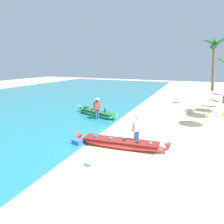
% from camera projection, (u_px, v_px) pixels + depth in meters
% --- Properties ---
extents(ground_plane, '(80.00, 80.00, 0.00)m').
position_uv_depth(ground_plane, '(121.00, 146.00, 9.73)').
color(ground_plane, beige).
extents(sea, '(24.00, 56.00, 0.10)m').
position_uv_depth(sea, '(35.00, 99.00, 22.09)').
color(sea, teal).
rests_on(sea, ground).
extents(boat_red_foreground, '(4.85, 1.19, 0.71)m').
position_uv_depth(boat_red_foreground, '(121.00, 143.00, 9.52)').
color(boat_red_foreground, red).
rests_on(boat_red_foreground, ground).
extents(boat_green_midground, '(4.11, 1.81, 0.82)m').
position_uv_depth(boat_green_midground, '(96.00, 113.00, 14.98)').
color(boat_green_midground, '#38B760').
rests_on(boat_green_midground, ground).
extents(person_vendor_hatted, '(0.54, 0.51, 1.74)m').
position_uv_depth(person_vendor_hatted, '(97.00, 107.00, 13.91)').
color(person_vendor_hatted, '#3D5BA8').
rests_on(person_vendor_hatted, ground).
extents(person_tourist_customer, '(0.51, 0.55, 1.72)m').
position_uv_depth(person_tourist_customer, '(137.00, 129.00, 9.40)').
color(person_tourist_customer, '#3D5BA8').
rests_on(person_tourist_customer, ground).
extents(parasol_row_0, '(1.60, 1.60, 1.91)m').
position_uv_depth(parasol_row_0, '(206.00, 101.00, 12.50)').
color(parasol_row_0, '#8E6B47').
rests_on(parasol_row_0, ground).
extents(parasol_row_1, '(1.60, 1.60, 1.91)m').
position_uv_depth(parasol_row_1, '(210.00, 95.00, 14.58)').
color(parasol_row_1, '#8E6B47').
rests_on(parasol_row_1, ground).
extents(parasol_row_2, '(1.60, 1.60, 1.91)m').
position_uv_depth(parasol_row_2, '(216.00, 92.00, 16.36)').
color(parasol_row_2, '#8E6B47').
rests_on(parasol_row_2, ground).
extents(parasol_row_3, '(1.60, 1.60, 1.91)m').
position_uv_depth(parasol_row_3, '(220.00, 89.00, 18.37)').
color(parasol_row_3, '#8E6B47').
rests_on(parasol_row_3, ground).
extents(parasol_row_4, '(1.60, 1.60, 1.91)m').
position_uv_depth(parasol_row_4, '(222.00, 86.00, 20.62)').
color(parasol_row_4, '#8E6B47').
rests_on(parasol_row_4, ground).
extents(palm_tree_far_behind, '(2.32, 2.24, 6.52)m').
position_uv_depth(palm_tree_far_behind, '(214.00, 51.00, 17.56)').
color(palm_tree_far_behind, brown).
rests_on(palm_tree_far_behind, ground).
extents(cooler_box, '(0.52, 0.45, 0.35)m').
position_uv_depth(cooler_box, '(77.00, 143.00, 9.76)').
color(cooler_box, blue).
rests_on(cooler_box, ground).
extents(paddle, '(0.72, 1.70, 0.05)m').
position_uv_depth(paddle, '(96.00, 160.00, 8.30)').
color(paddle, '#8E6B47').
rests_on(paddle, ground).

